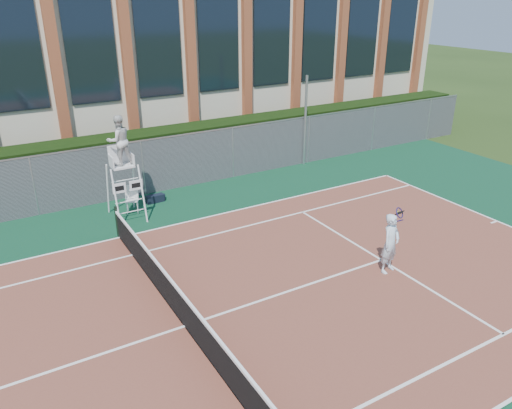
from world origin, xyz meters
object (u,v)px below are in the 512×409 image
steel_pole (305,121)px  umpire_chair (119,143)px  plastic_chair (132,196)px  tennis_player (391,243)px

steel_pole → umpire_chair: (-8.96, -1.65, 0.69)m
steel_pole → plastic_chair: (-8.64, -1.29, -1.46)m
steel_pole → plastic_chair: 8.85m
plastic_chair → tennis_player: (5.05, -7.96, 0.33)m
umpire_chair → tennis_player: umpire_chair is taller
umpire_chair → plastic_chair: (0.33, 0.36, -2.14)m
umpire_chair → plastic_chair: bearing=47.6°
steel_pole → tennis_player: size_ratio=2.29×
steel_pole → tennis_player: bearing=-111.2°
steel_pole → umpire_chair: bearing=-169.6°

